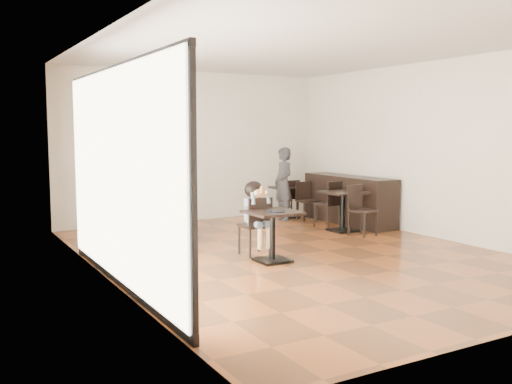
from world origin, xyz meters
TOP-DOWN VIEW (x-y plane):
  - floor at (0.00, 0.00)m, footprint 6.00×8.00m
  - ceiling at (0.00, 0.00)m, footprint 6.00×8.00m
  - wall_back at (0.00, 4.00)m, footprint 6.00×0.01m
  - wall_left at (-3.00, 0.00)m, footprint 0.01×8.00m
  - wall_right at (3.00, 0.00)m, footprint 0.01×8.00m
  - storefront_window at (-2.97, -0.50)m, footprint 0.04×4.50m
  - child_table at (-0.59, -0.25)m, footprint 0.72×0.72m
  - child_chair at (-0.59, 0.30)m, footprint 0.41×0.41m
  - child at (-0.59, 0.30)m, footprint 0.41×0.58m
  - plate at (-0.59, -0.35)m, footprint 0.26×0.26m
  - pizza_slice at (-0.59, 0.11)m, footprint 0.27×0.21m
  - adult_patron at (1.66, 3.02)m, footprint 0.43×0.61m
  - cafe_table_mid at (1.93, 1.29)m, footprint 0.87×0.87m
  - cafe_table_left at (-1.47, 1.78)m, footprint 0.89×0.89m
  - cafe_table_back at (1.97, 3.32)m, footprint 0.71×0.71m
  - chair_mid_a at (1.96, 1.84)m, footprint 0.50×0.50m
  - chair_mid_b at (1.96, 0.74)m, footprint 0.50×0.50m
  - chair_left_a at (-1.47, 2.33)m, footprint 0.51×0.51m
  - chair_left_b at (-1.47, 1.23)m, footprint 0.51×0.51m
  - chair_back_a at (2.11, 3.50)m, footprint 0.40×0.40m
  - chair_back_b at (2.11, 2.77)m, footprint 0.40×0.40m
  - service_counter at (2.65, 2.00)m, footprint 0.60×2.40m

SIDE VIEW (x-z plane):
  - floor at x=0.00m, z-range -0.01..0.01m
  - cafe_table_back at x=1.97m, z-range 0.00..0.69m
  - cafe_table_left at x=-1.47m, z-range 0.00..0.73m
  - child_table at x=-0.59m, z-range 0.00..0.76m
  - cafe_table_mid at x=1.93m, z-range 0.00..0.78m
  - chair_back_a at x=2.11m, z-range 0.00..0.83m
  - chair_back_b at x=2.11m, z-range 0.00..0.83m
  - chair_left_a at x=-1.47m, z-range 0.00..0.88m
  - chair_left_b at x=-1.47m, z-range 0.00..0.88m
  - child_chair at x=-0.59m, z-range 0.00..0.92m
  - chair_mid_a at x=1.96m, z-range 0.00..0.94m
  - chair_mid_b at x=1.96m, z-range 0.00..0.94m
  - service_counter at x=2.65m, z-range 0.00..1.00m
  - child at x=-0.59m, z-range 0.00..1.16m
  - plate at x=-0.59m, z-range 0.76..0.78m
  - adult_patron at x=1.66m, z-range 0.00..1.59m
  - pizza_slice at x=-0.59m, z-range 0.97..1.03m
  - storefront_window at x=-2.97m, z-range 0.10..2.70m
  - wall_back at x=0.00m, z-range 0.00..3.20m
  - wall_left at x=-3.00m, z-range 0.00..3.20m
  - wall_right at x=3.00m, z-range 0.00..3.20m
  - ceiling at x=0.00m, z-range 3.20..3.21m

